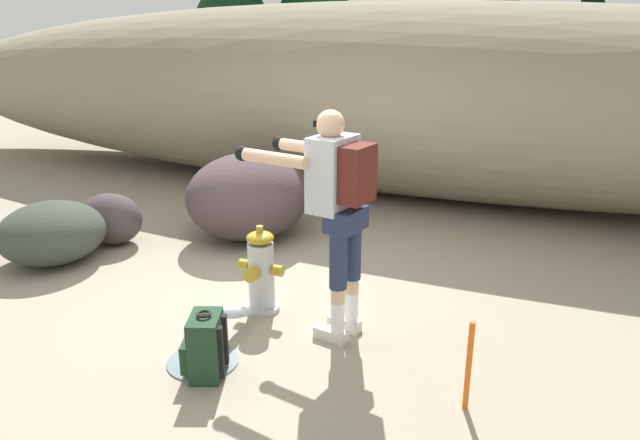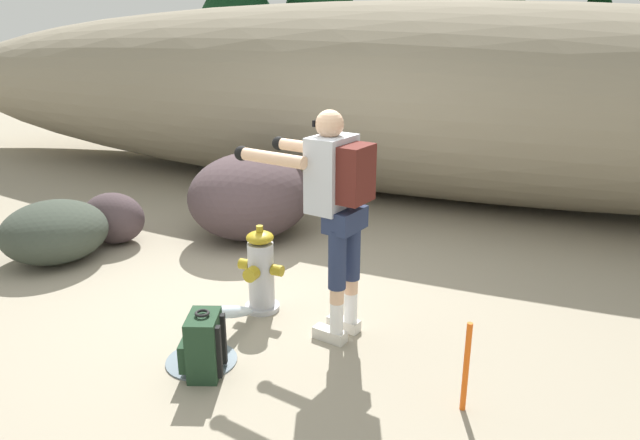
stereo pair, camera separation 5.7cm
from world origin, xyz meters
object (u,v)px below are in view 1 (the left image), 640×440
at_px(utility_worker, 335,197).
at_px(survey_stake, 469,366).
at_px(boulder_large, 248,196).
at_px(boulder_small, 111,219).
at_px(fire_hydrant, 261,272).
at_px(spare_backpack, 205,346).
at_px(boulder_mid, 52,233).

height_order(utility_worker, survey_stake, utility_worker).
height_order(boulder_large, boulder_small, boulder_large).
bearing_deg(boulder_small, utility_worker, -15.97).
bearing_deg(fire_hydrant, boulder_small, 162.11).
relative_size(utility_worker, spare_backpack, 3.64).
height_order(fire_hydrant, boulder_large, boulder_large).
bearing_deg(utility_worker, boulder_mid, 5.96).
xyz_separation_m(boulder_large, boulder_small, (-1.25, -0.77, -0.19)).
bearing_deg(spare_backpack, boulder_large, -88.92).
bearing_deg(fire_hydrant, boulder_mid, 177.65).
height_order(utility_worker, spare_backpack, utility_worker).
xyz_separation_m(spare_backpack, boulder_small, (-2.34, 1.70, 0.06)).
bearing_deg(spare_backpack, survey_stake, 168.38).
bearing_deg(utility_worker, boulder_small, -6.05).
bearing_deg(boulder_small, survey_stake, -18.80).
distance_m(boulder_mid, boulder_small, 0.65).
height_order(boulder_large, boulder_mid, boulder_large).
relative_size(utility_worker, survey_stake, 2.85).
height_order(utility_worker, boulder_large, utility_worker).
height_order(fire_hydrant, boulder_small, fire_hydrant).
relative_size(fire_hydrant, boulder_large, 0.54).
relative_size(spare_backpack, boulder_small, 0.68).
height_order(fire_hydrant, utility_worker, utility_worker).
relative_size(boulder_mid, survey_stake, 1.72).
distance_m(fire_hydrant, boulder_large, 1.79).
xyz_separation_m(fire_hydrant, utility_worker, (0.69, -0.12, 0.76)).
xyz_separation_m(utility_worker, survey_stake, (1.10, -0.53, -0.79)).
distance_m(boulder_mid, survey_stake, 4.27).
relative_size(spare_backpack, boulder_large, 0.34).
xyz_separation_m(fire_hydrant, spare_backpack, (0.11, -0.98, -0.12)).
distance_m(spare_backpack, survey_stake, 1.72).
height_order(boulder_small, survey_stake, survey_stake).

